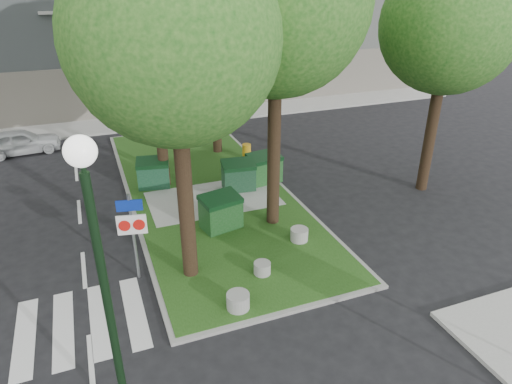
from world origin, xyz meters
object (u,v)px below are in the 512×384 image
tree_median_mid (151,10)px  car_silver (206,101)px  dumpster_b (221,212)px  bollard_mid (262,268)px  bollard_right (299,234)px  dumpster_c (239,176)px  dumpster_a (153,173)px  tree_street_right (453,10)px  traffic_sign_pole (132,226)px  car_white (21,142)px  tree_median_near_left (175,15)px  bollard_left (238,301)px  litter_bin (247,152)px  street_lamp (101,266)px  dumpster_d (264,168)px

tree_median_mid → car_silver: 13.02m
dumpster_b → bollard_mid: dumpster_b is taller
bollard_right → dumpster_c: bearing=97.3°
dumpster_b → tree_median_mid: bearing=91.4°
dumpster_a → bollard_mid: size_ratio=2.88×
tree_street_right → dumpster_c: (-7.34, 2.43, -6.27)m
traffic_sign_pole → car_white: traffic_sign_pole is taller
bollard_mid → car_white: size_ratio=0.14×
tree_median_near_left → car_white: bearing=113.0°
tree_median_mid → bollard_left: tree_median_mid is taller
tree_street_right → bollard_right: tree_street_right is taller
litter_bin → tree_median_mid: bearing=-160.5°
tree_median_near_left → street_lamp: (-2.45, -4.48, -3.46)m
tree_street_right → car_silver: bearing=110.5°
bollard_right → car_white: size_ratio=0.16×
dumpster_b → street_lamp: (-4.01, -6.67, 3.13)m
dumpster_c → dumpster_d: bearing=20.6°
dumpster_a → tree_street_right: bearing=-9.3°
dumpster_c → bollard_left: size_ratio=2.30×
dumpster_d → dumpster_a: bearing=155.5°
dumpster_a → dumpster_b: (1.60, -4.25, 0.02)m
dumpster_a → traffic_sign_pole: bearing=-92.9°
bollard_left → car_silver: (4.40, 19.00, 0.36)m
dumpster_c → bollard_left: dumpster_c is taller
bollard_left → bollard_mid: bearing=45.7°
bollard_left → car_silver: 19.51m
tree_street_right → bollard_left: tree_street_right is taller
bollard_left → bollard_right: bollard_left is taller
bollard_right → bollard_mid: size_ratio=1.16×
bollard_left → bollard_mid: size_ratio=1.22×
car_white → car_silver: 11.34m
tree_median_mid → bollard_mid: tree_median_mid is taller
tree_street_right → dumpster_a: size_ratio=6.87×
traffic_sign_pole → car_white: bearing=119.6°
street_lamp → bollard_right: bearing=38.4°
tree_median_near_left → car_white: 15.57m
dumpster_c → bollard_mid: (-1.27, -5.78, -0.41)m
street_lamp → dumpster_d: bearing=54.7°
tree_median_near_left → dumpster_b: 7.12m
tree_median_near_left → bollard_right: (3.73, 0.43, -6.99)m
tree_median_near_left → bollard_left: bearing=-70.9°
bollard_left → bollard_right: 3.91m
bollard_right → car_silver: 16.57m
dumpster_d → bollard_right: dumpster_d is taller
tree_median_near_left → dumpster_a: tree_median_near_left is taller
dumpster_b → bollard_left: dumpster_b is taller
dumpster_d → bollard_left: size_ratio=2.41×
bollard_right → street_lamp: 8.65m
tree_median_mid → dumpster_c: 6.99m
tree_street_right → car_silver: (-5.39, 14.44, -6.28)m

